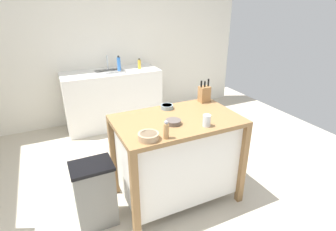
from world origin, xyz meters
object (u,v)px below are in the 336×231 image
Objects in this scene: bottle_spray_cleaner at (119,64)px; bowl_ceramic_small at (173,122)px; sink_faucet at (107,62)px; bowl_ceramic_wide at (148,136)px; bowl_stoneware_deep at (167,107)px; pepper_grinder at (166,130)px; knife_block at (204,94)px; drinking_cup at (207,121)px; bottle_hand_soap at (139,64)px; kitchen_island at (177,155)px; trash_bin at (95,194)px.

bowl_ceramic_small is at bearing -93.05° from bottle_spray_cleaner.
bottle_spray_cleaner reaches higher than sink_faucet.
bowl_stoneware_deep is at bearing 51.98° from bowl_ceramic_wide.
pepper_grinder reaches higher than bowl_ceramic_small.
knife_block is 2.00m from sink_faucet.
drinking_cup is (0.24, -0.16, 0.03)m from bowl_ceramic_small.
knife_block is at bearing 59.45° from drinking_cup.
bottle_hand_soap is 0.74× the size of bottle_spray_cleaner.
drinking_cup is at bearing -94.83° from bottle_hand_soap.
drinking_cup is at bearing -120.55° from knife_block.
pepper_grinder reaches higher than kitchen_island.
bowl_ceramic_wide is at bearing -31.18° from trash_bin.
sink_faucet is at bearing 86.69° from pepper_grinder.
pepper_grinder is (0.13, -0.04, 0.04)m from bowl_ceramic_wide.
bottle_hand_soap is (0.19, 2.23, 0.02)m from drinking_cup.
drinking_cup is (0.14, -0.51, 0.03)m from bowl_stoneware_deep.
bowl_stoneware_deep is 1.22× the size of drinking_cup.
drinking_cup is (-0.31, -0.52, -0.04)m from knife_block.
bottle_hand_soap reaches higher than drinking_cup.
kitchen_island is 8.44× the size of bowl_ceramic_small.
bottle_hand_soap is at bearing -24.32° from sink_faucet.
pepper_grinder reaches higher than bowl_stoneware_deep.
trash_bin is at bearing -168.14° from knife_block.
pepper_grinder is at bearing -17.76° from bowl_ceramic_wide.
bottle_spray_cleaner is (0.41, 2.28, 0.08)m from bowl_ceramic_wide.
kitchen_island is at bearing -149.94° from knife_block.
knife_block is (0.46, 0.27, 0.49)m from kitchen_island.
bottle_spray_cleaner reaches higher than kitchen_island.
bowl_stoneware_deep is 1.07m from trash_bin.
bowl_ceramic_wide is at bearing -148.13° from knife_block.
sink_faucet reaches higher than bottle_hand_soap.
bowl_stoneware_deep is at bearing -178.76° from knife_block.
kitchen_island is at bearing 121.28° from drinking_cup.
bottle_spray_cleaner is (0.11, 2.11, 0.08)m from bowl_ceramic_small.
sink_faucet is 1.29× the size of bottle_hand_soap.
knife_block is at bearing 31.87° from bowl_ceramic_wide.
bowl_ceramic_small is 0.89× the size of pepper_grinder.
bottle_hand_soap is at bearing 75.24° from pepper_grinder.
knife_block is 1.96× the size of bowl_stoneware_deep.
bowl_stoneware_deep is 0.55× the size of bottle_spray_cleaner.
bowl_ceramic_small reaches higher than kitchen_island.
pepper_grinder is at bearing -172.89° from drinking_cup.
knife_block is 0.45m from bowl_stoneware_deep.
sink_faucet is at bearing 106.79° from knife_block.
bottle_spray_cleaner reaches higher than trash_bin.
pepper_grinder is 0.25× the size of trash_bin.
drinking_cup is at bearing 0.91° from bowl_ceramic_wide.
bottle_hand_soap is (0.43, 2.07, 0.05)m from bowl_ceramic_small.
pepper_grinder is at bearing -115.90° from bowl_stoneware_deep.
kitchen_island is 2.07m from bottle_spray_cleaner.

